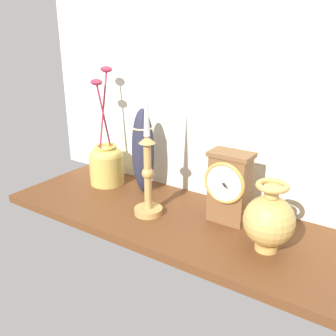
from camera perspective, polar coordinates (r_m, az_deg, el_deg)
The scene contains 7 objects.
ground_plane at distance 109.69cm, azimuth 0.28°, elevation -7.53°, with size 100.00×36.00×2.40cm, color brown.
back_wall at distance 114.17cm, azimuth 5.57°, elevation 11.40°, with size 120.00×2.00×65.00cm, color silver.
mantel_clock at distance 102.48cm, azimuth 9.17°, elevation -2.76°, with size 11.51×9.11×19.81cm.
candlestick_tall_left at distance 104.43cm, azimuth -3.09°, elevation -0.67°, with size 8.14×8.14×40.76cm.
brass_vase_bulbous at distance 92.28cm, azimuth 14.99°, elevation -7.54°, with size 12.20×12.20×17.33cm.
brass_vase_jar at distance 129.11cm, azimuth -9.29°, elevation 0.98°, with size 11.42×11.42×38.78cm.
tall_ceramic_vase at distance 119.05cm, azimuth -3.78°, elevation 2.58°, with size 7.06×7.06×27.38cm.
Camera 1 is at (53.73, -80.68, 50.12)cm, focal length 40.38 mm.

